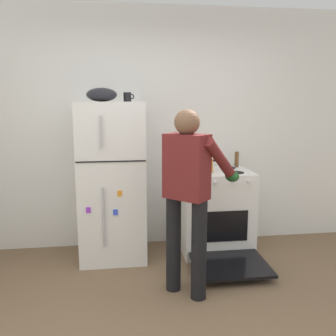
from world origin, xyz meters
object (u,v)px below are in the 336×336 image
stove_range (215,212)px  person_cook (189,186)px  red_pot (203,165)px  pepper_mill (237,159)px  coffee_mug (128,97)px  refrigerator (112,181)px  mixing_bowl (102,95)px

stove_range → person_cook: (-0.48, -0.88, 0.51)m
red_pot → pepper_mill: (0.46, 0.25, 0.02)m
coffee_mug → red_pot: bearing=-7.3°
coffee_mug → pepper_mill: bearing=6.9°
refrigerator → pepper_mill: 1.45m
mixing_bowl → person_cook: bearing=-50.7°
stove_range → red_pot: bearing=-168.7°
stove_range → mixing_bowl: size_ratio=3.96×
coffee_mug → mixing_bowl: size_ratio=0.36×
refrigerator → stove_range: bearing=-0.9°
red_pot → pepper_mill: bearing=28.5°
refrigerator → coffee_mug: coffee_mug is taller
person_cook → red_pot: person_cook is taller
refrigerator → mixing_bowl: 0.90m
stove_range → person_cook: person_cook is taller
person_cook → coffee_mug: size_ratio=14.28×
refrigerator → stove_range: 1.19m
mixing_bowl → red_pot: bearing=-2.7°
stove_range → coffee_mug: 1.58m
stove_range → pepper_mill: bearing=36.0°
stove_range → coffee_mug: coffee_mug is taller
refrigerator → mixing_bowl: bearing=179.8°
refrigerator → person_cook: bearing=-53.9°
coffee_mug → pepper_mill: coffee_mug is taller
stove_range → red_pot: size_ratio=3.81×
person_cook → pepper_mill: person_cook is taller
stove_range → pepper_mill: pepper_mill is taller
refrigerator → red_pot: size_ratio=5.17×
red_pot → coffee_mug: coffee_mug is taller
person_cook → stove_range: bearing=61.6°
person_cook → pepper_mill: size_ratio=9.36×
refrigerator → stove_range: refrigerator is taller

